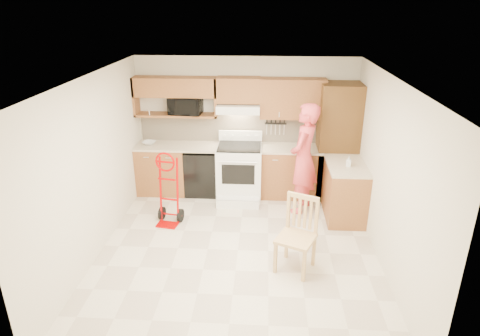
# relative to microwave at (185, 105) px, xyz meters

# --- Properties ---
(floor) EXTENTS (4.00, 4.50, 0.02)m
(floor) POSITION_rel_microwave_xyz_m (1.08, -2.08, -1.66)
(floor) COLOR beige
(floor) RESTS_ON ground
(ceiling) EXTENTS (4.00, 4.50, 0.02)m
(ceiling) POSITION_rel_microwave_xyz_m (1.08, -2.08, 0.86)
(ceiling) COLOR white
(ceiling) RESTS_ON ground
(wall_back) EXTENTS (4.00, 0.02, 2.50)m
(wall_back) POSITION_rel_microwave_xyz_m (1.08, 0.17, -0.40)
(wall_back) COLOR beige
(wall_back) RESTS_ON ground
(wall_front) EXTENTS (4.00, 0.02, 2.50)m
(wall_front) POSITION_rel_microwave_xyz_m (1.08, -4.34, -0.40)
(wall_front) COLOR beige
(wall_front) RESTS_ON ground
(wall_left) EXTENTS (0.02, 4.50, 2.50)m
(wall_left) POSITION_rel_microwave_xyz_m (-0.93, -2.08, -0.40)
(wall_left) COLOR beige
(wall_left) RESTS_ON ground
(wall_right) EXTENTS (0.02, 4.50, 2.50)m
(wall_right) POSITION_rel_microwave_xyz_m (3.09, -2.08, -0.40)
(wall_right) COLOR beige
(wall_right) RESTS_ON ground
(backsplash) EXTENTS (3.92, 0.03, 0.55)m
(backsplash) POSITION_rel_microwave_xyz_m (1.08, 0.15, -0.45)
(backsplash) COLOR beige
(backsplash) RESTS_ON wall_back
(lower_cab_left) EXTENTS (0.90, 0.60, 0.90)m
(lower_cab_left) POSITION_rel_microwave_xyz_m (-0.47, -0.14, -1.20)
(lower_cab_left) COLOR brown
(lower_cab_left) RESTS_ON ground
(dishwasher) EXTENTS (0.60, 0.60, 0.85)m
(dishwasher) POSITION_rel_microwave_xyz_m (0.28, -0.14, -1.22)
(dishwasher) COLOR black
(dishwasher) RESTS_ON ground
(lower_cab_right) EXTENTS (1.14, 0.60, 0.90)m
(lower_cab_right) POSITION_rel_microwave_xyz_m (1.91, -0.14, -1.20)
(lower_cab_right) COLOR brown
(lower_cab_right) RESTS_ON ground
(countertop_left) EXTENTS (1.50, 0.63, 0.04)m
(countertop_left) POSITION_rel_microwave_xyz_m (-0.17, -0.13, -0.73)
(countertop_left) COLOR #BDAD8E
(countertop_left) RESTS_ON lower_cab_left
(countertop_right) EXTENTS (1.14, 0.63, 0.04)m
(countertop_right) POSITION_rel_microwave_xyz_m (1.91, -0.13, -0.73)
(countertop_right) COLOR #BDAD8E
(countertop_right) RESTS_ON lower_cab_right
(cab_return_right) EXTENTS (0.60, 1.00, 0.90)m
(cab_return_right) POSITION_rel_microwave_xyz_m (2.78, -0.94, -1.20)
(cab_return_right) COLOR brown
(cab_return_right) RESTS_ON ground
(countertop_return) EXTENTS (0.63, 1.00, 0.04)m
(countertop_return) POSITION_rel_microwave_xyz_m (2.78, -0.94, -0.73)
(countertop_return) COLOR #BDAD8E
(countertop_return) RESTS_ON cab_return_right
(pantry_tall) EXTENTS (0.70, 0.60, 2.10)m
(pantry_tall) POSITION_rel_microwave_xyz_m (2.73, -0.14, -0.60)
(pantry_tall) COLOR #4F3411
(pantry_tall) RESTS_ON ground
(upper_cab_left) EXTENTS (1.50, 0.33, 0.34)m
(upper_cab_left) POSITION_rel_microwave_xyz_m (-0.17, 0.00, 0.33)
(upper_cab_left) COLOR brown
(upper_cab_left) RESTS_ON wall_back
(upper_shelf_mw) EXTENTS (1.50, 0.33, 0.04)m
(upper_shelf_mw) POSITION_rel_microwave_xyz_m (-0.17, 0.00, -0.18)
(upper_shelf_mw) COLOR brown
(upper_shelf_mw) RESTS_ON wall_back
(upper_cab_center) EXTENTS (0.76, 0.33, 0.44)m
(upper_cab_center) POSITION_rel_microwave_xyz_m (0.96, 0.00, 0.29)
(upper_cab_center) COLOR brown
(upper_cab_center) RESTS_ON wall_back
(upper_cab_right) EXTENTS (1.14, 0.33, 0.70)m
(upper_cab_right) POSITION_rel_microwave_xyz_m (1.91, 0.00, 0.15)
(upper_cab_right) COLOR brown
(upper_cab_right) RESTS_ON wall_back
(range_hood) EXTENTS (0.76, 0.46, 0.14)m
(range_hood) POSITION_rel_microwave_xyz_m (0.96, -0.06, -0.02)
(range_hood) COLOR white
(range_hood) RESTS_ON wall_back
(knife_strip) EXTENTS (0.40, 0.05, 0.29)m
(knife_strip) POSITION_rel_microwave_xyz_m (1.63, 0.12, -0.41)
(knife_strip) COLOR black
(knife_strip) RESTS_ON backsplash
(microwave) EXTENTS (0.61, 0.44, 0.32)m
(microwave) POSITION_rel_microwave_xyz_m (0.00, 0.00, 0.00)
(microwave) COLOR black
(microwave) RESTS_ON upper_shelf_mw
(range) EXTENTS (0.80, 1.05, 1.18)m
(range) POSITION_rel_microwave_xyz_m (0.99, -0.33, -1.06)
(range) COLOR white
(range) RESTS_ON ground
(person) EXTENTS (0.68, 0.81, 1.89)m
(person) POSITION_rel_microwave_xyz_m (2.09, -0.74, -0.70)
(person) COLOR #E1444C
(person) RESTS_ON ground
(hand_truck) EXTENTS (0.50, 0.47, 1.11)m
(hand_truck) POSITION_rel_microwave_xyz_m (-0.10, -1.35, -1.09)
(hand_truck) COLOR #B20201
(hand_truck) RESTS_ON ground
(dining_chair) EXTENTS (0.63, 0.65, 1.03)m
(dining_chair) POSITION_rel_microwave_xyz_m (1.88, -2.49, -1.13)
(dining_chair) COLOR #E4B774
(dining_chair) RESTS_ON ground
(soap_bottle) EXTENTS (0.09, 0.09, 0.17)m
(soap_bottle) POSITION_rel_microwave_xyz_m (2.78, -1.01, -0.63)
(soap_bottle) COLOR white
(soap_bottle) RESTS_ON countertop_return
(bowl) EXTENTS (0.28, 0.28, 0.06)m
(bowl) POSITION_rel_microwave_xyz_m (-0.68, -0.13, -0.68)
(bowl) COLOR white
(bowl) RESTS_ON countertop_left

